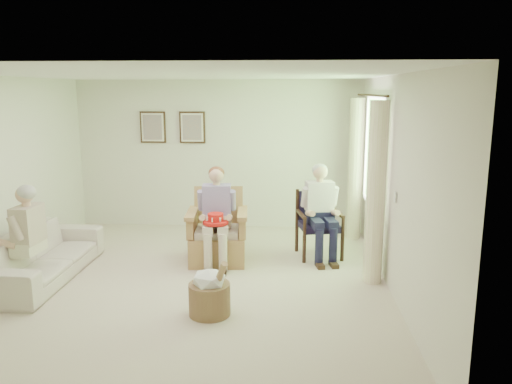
% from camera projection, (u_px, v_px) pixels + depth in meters
% --- Properties ---
extents(floor, '(5.50, 5.50, 0.00)m').
position_uv_depth(floor, '(190.00, 282.00, 6.39)').
color(floor, beige).
rests_on(floor, ground).
extents(back_wall, '(5.00, 0.04, 2.60)m').
position_uv_depth(back_wall, '(218.00, 155.00, 8.82)').
color(back_wall, silver).
rests_on(back_wall, ground).
extents(front_wall, '(5.00, 0.04, 2.60)m').
position_uv_depth(front_wall, '(108.00, 255.00, 3.44)').
color(front_wall, silver).
rests_on(front_wall, ground).
extents(right_wall, '(0.04, 5.50, 2.60)m').
position_uv_depth(right_wall, '(394.00, 185.00, 5.97)').
color(right_wall, silver).
rests_on(right_wall, ground).
extents(ceiling, '(5.00, 5.50, 0.02)m').
position_uv_depth(ceiling, '(184.00, 74.00, 5.87)').
color(ceiling, white).
rests_on(ceiling, back_wall).
extents(window, '(0.13, 2.50, 1.63)m').
position_uv_depth(window, '(375.00, 150.00, 7.09)').
color(window, '#2D6B23').
rests_on(window, right_wall).
extents(curtain_left, '(0.34, 0.34, 2.30)m').
position_uv_depth(curtain_left, '(376.00, 194.00, 6.22)').
color(curtain_left, beige).
rests_on(curtain_left, ground).
extents(curtain_right, '(0.34, 0.34, 2.30)m').
position_uv_depth(curtain_right, '(355.00, 169.00, 8.14)').
color(curtain_right, beige).
rests_on(curtain_right, ground).
extents(framed_print_left, '(0.45, 0.05, 0.55)m').
position_uv_depth(framed_print_left, '(153.00, 127.00, 8.76)').
color(framed_print_left, '#382114').
rests_on(framed_print_left, back_wall).
extents(framed_print_right, '(0.45, 0.05, 0.55)m').
position_uv_depth(framed_print_right, '(192.00, 127.00, 8.71)').
color(framed_print_right, '#382114').
rests_on(framed_print_right, back_wall).
extents(wicker_armchair, '(0.81, 0.80, 1.04)m').
position_uv_depth(wicker_armchair, '(218.00, 238.00, 7.17)').
color(wicker_armchair, tan).
rests_on(wicker_armchair, ground).
extents(wood_armchair, '(0.61, 0.57, 0.94)m').
position_uv_depth(wood_armchair, '(319.00, 221.00, 7.39)').
color(wood_armchair, black).
rests_on(wood_armchair, ground).
extents(sofa, '(2.14, 0.84, 0.63)m').
position_uv_depth(sofa, '(42.00, 255.00, 6.49)').
color(sofa, beige).
rests_on(sofa, ground).
extents(person_wicker, '(0.40, 0.62, 1.35)m').
position_uv_depth(person_wicker, '(216.00, 209.00, 6.94)').
color(person_wicker, beige).
rests_on(person_wicker, ground).
extents(person_dark, '(0.40, 0.63, 1.35)m').
position_uv_depth(person_dark, '(320.00, 205.00, 7.19)').
color(person_dark, '#181835').
rests_on(person_dark, ground).
extents(person_sofa, '(0.42, 0.62, 1.28)m').
position_uv_depth(person_sofa, '(24.00, 232.00, 6.02)').
color(person_sofa, beige).
rests_on(person_sofa, ground).
extents(red_hat, '(0.35, 0.35, 0.14)m').
position_uv_depth(red_hat, '(216.00, 220.00, 6.76)').
color(red_hat, red).
rests_on(red_hat, person_wicker).
extents(hatbox, '(0.58, 0.58, 0.67)m').
position_uv_depth(hatbox, '(210.00, 292.00, 5.43)').
color(hatbox, tan).
rests_on(hatbox, ground).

